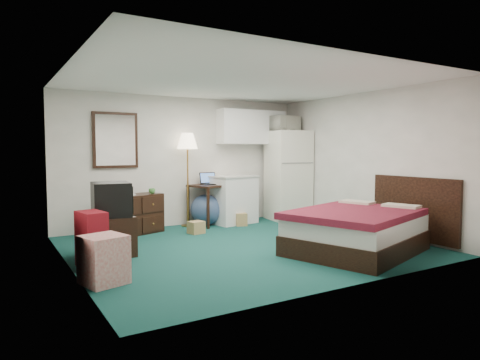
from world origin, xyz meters
TOP-DOWN VIEW (x-y plane):
  - floor at (0.00, 0.00)m, footprint 5.00×4.50m
  - ceiling at (0.00, 0.00)m, footprint 5.00×4.50m
  - walls at (0.00, 0.00)m, footprint 5.01×4.51m
  - mirror at (-1.35, 2.22)m, footprint 0.80×0.06m
  - upper_cabinets at (1.45, 2.08)m, footprint 1.50×0.35m
  - headboard at (2.46, -1.17)m, footprint 0.06×1.56m
  - dresser at (-1.17, 1.81)m, footprint 1.11×0.77m
  - floor_lamp at (-0.02, 2.05)m, footprint 0.46×0.46m
  - desk at (0.37, 1.93)m, footprint 0.79×0.79m
  - exercise_ball at (0.32, 1.96)m, footprint 0.76×0.76m
  - kitchen_counter at (0.89, 1.91)m, footprint 0.95×0.79m
  - fridge at (2.13, 1.70)m, footprint 0.86×0.86m
  - bed at (1.19, -1.17)m, footprint 2.25×1.98m
  - tv_stand at (-1.91, 0.44)m, footprint 0.62×0.66m
  - suitcase at (-2.25, -0.03)m, footprint 0.35×0.48m
  - retail_box at (-2.28, -0.79)m, footprint 0.53×0.53m
  - file_bin at (-1.25, 1.69)m, footprint 0.42×0.35m
  - cardboard_box_a at (-0.21, 1.28)m, footprint 0.30×0.27m
  - cardboard_box_b at (0.89, 1.57)m, footprint 0.27×0.29m
  - laptop at (0.40, 1.93)m, footprint 0.34×0.28m
  - crt_tv at (-1.89, 0.43)m, footprint 0.57×0.60m
  - microwave at (2.08, 1.76)m, footprint 0.60×0.38m
  - book_a at (-1.38, 1.64)m, footprint 0.15×0.13m
  - book_b at (-1.32, 1.82)m, footprint 0.17×0.05m
  - mug at (-0.82, 1.82)m, footprint 0.13×0.10m

SIDE VIEW (x-z plane):
  - floor at x=0.00m, z-range -0.01..0.01m
  - cardboard_box_a at x=-0.21m, z-range 0.00..0.22m
  - cardboard_box_b at x=0.89m, z-range 0.00..0.25m
  - file_bin at x=-1.25m, z-range 0.00..0.25m
  - retail_box at x=-2.28m, z-range 0.00..0.54m
  - tv_stand at x=-1.91m, z-range 0.00..0.56m
  - bed at x=1.19m, z-range 0.00..0.60m
  - exercise_ball at x=0.32m, z-range 0.00..0.61m
  - dresser at x=-1.17m, z-range 0.00..0.69m
  - suitcase at x=-2.25m, z-range 0.00..0.71m
  - desk at x=0.37m, z-range 0.00..0.80m
  - kitchen_counter at x=0.89m, z-range 0.00..0.93m
  - headboard at x=2.46m, z-range 0.05..1.05m
  - mug at x=-0.82m, z-range 0.69..0.81m
  - crt_tv at x=-1.89m, z-range 0.56..1.03m
  - book_b at x=-1.32m, z-range 0.69..0.92m
  - book_a at x=-1.38m, z-range 0.69..0.94m
  - floor_lamp at x=-0.02m, z-range 0.00..1.80m
  - laptop at x=0.40m, z-range 0.80..1.03m
  - fridge at x=2.13m, z-range 0.00..1.87m
  - walls at x=0.00m, z-range 0.00..2.50m
  - mirror at x=-1.35m, z-range 1.15..2.15m
  - upper_cabinets at x=1.45m, z-range 1.60..2.30m
  - microwave at x=2.08m, z-range 1.87..2.26m
  - ceiling at x=0.00m, z-range 2.50..2.50m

